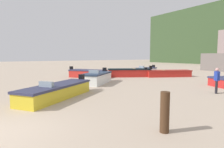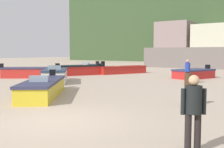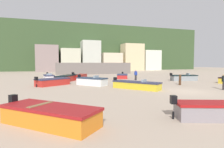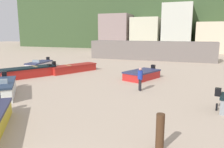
{
  "view_description": "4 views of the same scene",
  "coord_description": "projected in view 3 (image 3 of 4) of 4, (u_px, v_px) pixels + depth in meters",
  "views": [
    {
      "loc": [
        6.56,
        -0.01,
        2.38
      ],
      "look_at": [
        -9.22,
        10.15,
        0.55
      ],
      "focal_mm": 30.2,
      "sensor_mm": 36.0,
      "label": 1
    },
    {
      "loc": [
        5.87,
        -5.7,
        2.08
      ],
      "look_at": [
        -3.51,
        8.48,
        0.71
      ],
      "focal_mm": 43.06,
      "sensor_mm": 36.0,
      "label": 2
    },
    {
      "loc": [
        -12.1,
        -14.5,
        2.72
      ],
      "look_at": [
        -3.03,
        13.89,
        0.92
      ],
      "focal_mm": 29.77,
      "sensor_mm": 36.0,
      "label": 3
    },
    {
      "loc": [
        3.56,
        -2.68,
        3.94
      ],
      "look_at": [
        -1.87,
        12.06,
        1.01
      ],
      "focal_mm": 35.44,
      "sensor_mm": 36.0,
      "label": 4
    }
  ],
  "objects": [
    {
      "name": "harbor_pier",
      "position": [
        94.0,
        68.0,
        45.34
      ],
      "size": [
        18.16,
        2.4,
        2.74
      ],
      "primitive_type": "cube",
      "color": "slate",
      "rests_on": "ground"
    },
    {
      "name": "boat_grey_2",
      "position": [
        218.0,
        111.0,
        8.89
      ],
      "size": [
        4.35,
        2.6,
        1.14
      ],
      "rotation": [
        0.0,
        0.0,
        4.37
      ],
      "color": "gray",
      "rests_on": "ground"
    },
    {
      "name": "boat_orange_4",
      "position": [
        50.0,
        115.0,
        8.11
      ],
      "size": [
        4.41,
        4.31,
        1.16
      ],
      "rotation": [
        0.0,
        0.0,
        3.95
      ],
      "color": "orange",
      "rests_on": "ground"
    },
    {
      "name": "boat_red_10",
      "position": [
        53.0,
        82.0,
        22.35
      ],
      "size": [
        4.24,
        3.66,
        1.17
      ],
      "rotation": [
        0.0,
        0.0,
        5.33
      ],
      "color": "red",
      "rests_on": "ground"
    },
    {
      "name": "boat_red_3",
      "position": [
        122.0,
        76.0,
        32.51
      ],
      "size": [
        2.9,
        3.79,
        1.06
      ],
      "rotation": [
        0.0,
        0.0,
        2.76
      ],
      "color": "red",
      "rests_on": "ground"
    },
    {
      "name": "townhouse_centre_left",
      "position": [
        90.0,
        56.0,
        62.43
      ],
      "size": [
        5.93,
        6.88,
        9.92
      ],
      "primitive_type": "cube",
      "color": "beige",
      "rests_on": "ground"
    },
    {
      "name": "mooring_post_near_water",
      "position": [
        180.0,
        80.0,
        22.62
      ],
      "size": [
        0.29,
        0.29,
        1.28
      ],
      "primitive_type": "cylinder",
      "color": "#462D1B",
      "rests_on": "ground"
    },
    {
      "name": "boat_white_7",
      "position": [
        49.0,
        77.0,
        30.65
      ],
      "size": [
        1.94,
        4.11,
        1.05
      ],
      "rotation": [
        0.0,
        0.0,
        3.28
      ],
      "color": "white",
      "rests_on": "ground"
    },
    {
      "name": "townhouse_far_right",
      "position": [
        150.0,
        60.0,
        68.51
      ],
      "size": [
        6.37,
        5.26,
        7.24
      ],
      "primitive_type": "cube",
      "color": "silver",
      "rests_on": "ground"
    },
    {
      "name": "townhouse_centre_right",
      "position": [
        132.0,
        57.0,
        66.15
      ],
      "size": [
        7.19,
        5.09,
        9.4
      ],
      "primitive_type": "cube",
      "color": "beige",
      "rests_on": "ground"
    },
    {
      "name": "headland_hill",
      "position": [
        82.0,
        50.0,
        79.89
      ],
      "size": [
        90.0,
        32.0,
        16.46
      ],
      "primitive_type": "cube",
      "color": "#364D2C",
      "rests_on": "ground"
    },
    {
      "name": "boat_red_1",
      "position": [
        79.0,
        77.0,
        31.25
      ],
      "size": [
        3.41,
        5.16,
        1.07
      ],
      "rotation": [
        0.0,
        0.0,
        5.84
      ],
      "color": "red",
      "rests_on": "ground"
    },
    {
      "name": "beach_walker_distant",
      "position": [
        136.0,
        74.0,
        28.97
      ],
      "size": [
        0.47,
        0.5,
        1.62
      ],
      "rotation": [
        0.0,
        0.0,
        5.25
      ],
      "color": "black",
      "rests_on": "ground"
    },
    {
      "name": "townhouse_centre",
      "position": [
        111.0,
        62.0,
        64.63
      ],
      "size": [
        6.79,
        6.7,
        6.05
      ],
      "primitive_type": "cube",
      "color": "beige",
      "rests_on": "ground"
    },
    {
      "name": "townhouse_left",
      "position": [
        70.0,
        60.0,
        60.36
      ],
      "size": [
        6.03,
        6.6,
        7.24
      ],
      "primitive_type": "cube",
      "color": "beige",
      "rests_on": "ground"
    },
    {
      "name": "boat_yellow_0",
      "position": [
        136.0,
        85.0,
        19.34
      ],
      "size": [
        4.19,
        4.97,
        1.1
      ],
      "rotation": [
        0.0,
        0.0,
        3.78
      ],
      "color": "gold",
      "rests_on": "ground"
    },
    {
      "name": "beach_walker_foreground",
      "position": [
        224.0,
        80.0,
        18.66
      ],
      "size": [
        0.49,
        0.47,
        1.62
      ],
      "rotation": [
        0.0,
        0.0,
        3.75
      ],
      "color": "black",
      "rests_on": "ground"
    },
    {
      "name": "boat_red_9",
      "position": [
        66.0,
        78.0,
        26.96
      ],
      "size": [
        3.5,
        4.84,
        1.24
      ],
      "rotation": [
        0.0,
        0.0,
        2.65
      ],
      "color": "#B3221C",
      "rests_on": "ground"
    },
    {
      "name": "boat_grey_8",
      "position": [
        184.0,
        78.0,
        28.26
      ],
      "size": [
        4.27,
        1.99,
        1.19
      ],
      "rotation": [
        0.0,
        0.0,
        4.54
      ],
      "color": "gray",
      "rests_on": "ground"
    },
    {
      "name": "townhouse_far_left",
      "position": [
        47.0,
        59.0,
        58.36
      ],
      "size": [
        6.66,
        6.93,
        8.14
      ],
      "primitive_type": "cube",
      "color": "gray",
      "rests_on": "ground"
    },
    {
      "name": "ground_plane",
      "position": [
        187.0,
        91.0,
        17.63
      ],
      "size": [
        160.0,
        160.0,
        0.0
      ],
      "primitive_type": "plane",
      "color": "tan"
    },
    {
      "name": "boat_white_5",
      "position": [
        92.0,
        81.0,
        22.49
      ],
      "size": [
        3.61,
        3.86,
        1.25
      ],
      "rotation": [
        0.0,
        0.0,
        3.85
      ],
      "color": "white",
      "rests_on": "ground"
    }
  ]
}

